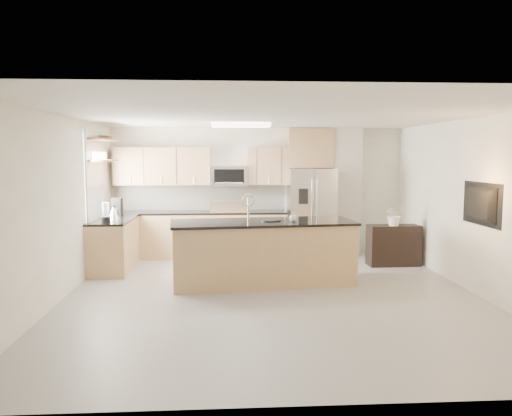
{
  "coord_description": "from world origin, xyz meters",
  "views": [
    {
      "loc": [
        -0.67,
        -7.1,
        2.04
      ],
      "look_at": [
        -0.16,
        1.3,
        1.15
      ],
      "focal_mm": 35.0,
      "sensor_mm": 36.0,
      "label": 1
    }
  ],
  "objects": [
    {
      "name": "wall_front",
      "position": [
        0.0,
        -3.25,
        1.3
      ],
      "size": [
        6.0,
        0.02,
        2.6
      ],
      "primitive_type": "cube",
      "color": "white",
      "rests_on": "floor"
    },
    {
      "name": "blender",
      "position": [
        -2.67,
        1.31,
        1.07
      ],
      "size": [
        0.15,
        0.15,
        0.34
      ],
      "color": "black",
      "rests_on": "left_counter"
    },
    {
      "name": "cup",
      "position": [
        0.4,
        0.69,
        1.05
      ],
      "size": [
        0.14,
        0.14,
        0.09
      ],
      "primitive_type": "imported",
      "rotation": [
        0.0,
        0.0,
        0.2
      ],
      "color": "white",
      "rests_on": "island"
    },
    {
      "name": "platter",
      "position": [
        0.05,
        0.79,
        1.01
      ],
      "size": [
        0.38,
        0.38,
        0.02
      ],
      "primitive_type": "cylinder",
      "rotation": [
        0.0,
        0.0,
        0.19
      ],
      "color": "black",
      "rests_on": "island"
    },
    {
      "name": "upper_cabinets",
      "position": [
        -1.3,
        3.09,
        1.83
      ],
      "size": [
        3.5,
        0.33,
        0.75
      ],
      "color": "tan",
      "rests_on": "wall_back"
    },
    {
      "name": "partition_column",
      "position": [
        1.82,
        3.1,
        1.3
      ],
      "size": [
        0.6,
        0.3,
        2.6
      ],
      "primitive_type": "cube",
      "color": "beige",
      "rests_on": "floor"
    },
    {
      "name": "range",
      "position": [
        -0.6,
        2.92,
        0.47
      ],
      "size": [
        0.76,
        0.64,
        1.14
      ],
      "color": "black",
      "rests_on": "floor"
    },
    {
      "name": "left_counter",
      "position": [
        -2.67,
        1.85,
        0.46
      ],
      "size": [
        0.66,
        1.5,
        0.92
      ],
      "color": "tan",
      "rests_on": "floor"
    },
    {
      "name": "ceiling",
      "position": [
        0.0,
        0.0,
        2.6
      ],
      "size": [
        6.0,
        6.5,
        0.02
      ],
      "primitive_type": "cube",
      "color": "silver",
      "rests_on": "wall_back"
    },
    {
      "name": "refrigerator",
      "position": [
        1.06,
        2.87,
        0.89
      ],
      "size": [
        0.92,
        0.78,
        1.78
      ],
      "color": "silver",
      "rests_on": "floor"
    },
    {
      "name": "microwave",
      "position": [
        -0.6,
        3.04,
        1.63
      ],
      "size": [
        0.76,
        0.4,
        0.4
      ],
      "color": "silver",
      "rests_on": "upper_cabinets"
    },
    {
      "name": "wall_right",
      "position": [
        3.0,
        0.0,
        1.3
      ],
      "size": [
        0.02,
        6.5,
        2.6
      ],
      "primitive_type": "cube",
      "color": "white",
      "rests_on": "floor"
    },
    {
      "name": "wall_left",
      "position": [
        -3.0,
        0.0,
        1.3
      ],
      "size": [
        0.02,
        6.5,
        2.6
      ],
      "primitive_type": "cube",
      "color": "white",
      "rests_on": "floor"
    },
    {
      "name": "wall_back",
      "position": [
        0.0,
        3.25,
        1.3
      ],
      "size": [
        6.0,
        0.02,
        2.6
      ],
      "primitive_type": "cube",
      "color": "white",
      "rests_on": "floor"
    },
    {
      "name": "bowl",
      "position": [
        -2.85,
        2.21,
        2.38
      ],
      "size": [
        0.41,
        0.41,
        0.08
      ],
      "primitive_type": "imported",
      "rotation": [
        0.0,
        0.0,
        -0.2
      ],
      "color": "silver",
      "rests_on": "shelf_upper"
    },
    {
      "name": "ceiling_fixture",
      "position": [
        -0.4,
        1.6,
        2.56
      ],
      "size": [
        1.0,
        0.5,
        0.06
      ],
      "primitive_type": "cube",
      "color": "white",
      "rests_on": "ceiling"
    },
    {
      "name": "back_counter",
      "position": [
        -1.23,
        2.93,
        0.47
      ],
      "size": [
        3.55,
        0.66,
        1.44
      ],
      "color": "tan",
      "rests_on": "floor"
    },
    {
      "name": "kettle",
      "position": [
        -2.62,
        1.67,
        1.04
      ],
      "size": [
        0.22,
        0.22,
        0.27
      ],
      "color": "silver",
      "rests_on": "left_counter"
    },
    {
      "name": "shelf_upper",
      "position": [
        -2.85,
        1.95,
        2.32
      ],
      "size": [
        0.3,
        1.2,
        0.04
      ],
      "primitive_type": "cube",
      "color": "olive",
      "rests_on": "wall_left"
    },
    {
      "name": "coffee_maker",
      "position": [
        -2.7,
        2.28,
        1.08
      ],
      "size": [
        0.18,
        0.22,
        0.33
      ],
      "color": "black",
      "rests_on": "left_counter"
    },
    {
      "name": "shelf_lower",
      "position": [
        -2.85,
        1.95,
        1.95
      ],
      "size": [
        0.3,
        1.2,
        0.04
      ],
      "primitive_type": "cube",
      "color": "olive",
      "rests_on": "wall_left"
    },
    {
      "name": "island",
      "position": [
        -0.09,
        0.74,
        0.5
      ],
      "size": [
        2.99,
        1.34,
        1.43
      ],
      "rotation": [
        0.0,
        0.0,
        0.1
      ],
      "color": "tan",
      "rests_on": "floor"
    },
    {
      "name": "window",
      "position": [
        -2.98,
        1.85,
        1.65
      ],
      "size": [
        0.04,
        1.15,
        1.65
      ],
      "color": "white",
      "rests_on": "wall_left"
    },
    {
      "name": "floor",
      "position": [
        0.0,
        0.0,
        0.0
      ],
      "size": [
        6.5,
        6.5,
        0.0
      ],
      "primitive_type": "plane",
      "color": "gray",
      "rests_on": "ground"
    },
    {
      "name": "television",
      "position": [
        2.91,
        -0.2,
        1.35
      ],
      "size": [
        0.14,
        1.08,
        0.62
      ],
      "primitive_type": "imported",
      "rotation": [
        0.0,
        0.0,
        1.57
      ],
      "color": "black",
      "rests_on": "wall_right"
    },
    {
      "name": "credenza",
      "position": [
        2.44,
        1.89,
        0.38
      ],
      "size": [
        0.95,
        0.42,
        0.75
      ],
      "primitive_type": "cube",
      "rotation": [
        0.0,
        0.0,
        0.03
      ],
      "color": "black",
      "rests_on": "floor"
    },
    {
      "name": "flower_vase",
      "position": [
        2.43,
        1.81,
        1.06
      ],
      "size": [
        0.68,
        0.63,
        0.62
      ],
      "primitive_type": "imported",
      "rotation": [
        0.0,
        0.0,
        0.3
      ],
      "color": "white",
      "rests_on": "credenza"
    }
  ]
}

